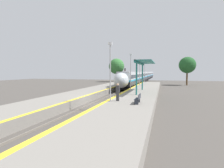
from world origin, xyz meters
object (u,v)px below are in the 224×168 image
Objects in this scene: train at (144,76)px; platform_bench at (138,98)px; lamppost_far at (140,70)px; lamppost_mid at (131,69)px; person_waiting at (118,92)px; railway_signal at (125,75)px; lamppost_farthest at (145,70)px; lamppost_near at (110,68)px.

platform_bench is (5.02, -54.16, -0.83)m from train.
lamppost_mid is at bearing -90.00° from lamppost_far.
platform_bench is at bearing -21.26° from person_waiting.
railway_signal is at bearing 100.55° from person_waiting.
lamppost_far is (-2.80, 22.98, 2.80)m from platform_bench.
lamppost_far is at bearing -90.00° from lamppost_farthest.
platform_bench is at bearing -83.04° from lamppost_far.
lamppost_mid reaches higher than person_waiting.
lamppost_far is 11.29m from lamppost_farthest.
platform_bench is 0.27× the size of lamppost_near.
person_waiting is at bearing 34.74° from lamppost_near.
train is 47.28× the size of person_waiting.
railway_signal is at bearing 99.14° from lamppost_near.
lamppost_near is at bearing -90.00° from lamppost_mid.
person_waiting is 0.37× the size of railway_signal.
train is 14.40× the size of lamppost_farthest.
lamppost_farthest is (2.22, -19.89, 1.97)m from train.
lamppost_mid is at bearing 93.38° from person_waiting.
lamppost_farthest is at bearing 94.68° from platform_bench.
lamppost_near is 11.29m from lamppost_mid.
railway_signal is (-7.42, 29.05, 1.51)m from platform_bench.
lamppost_farthest is at bearing 90.00° from lamppost_mid.
lamppost_farthest is (0.00, 11.29, 0.00)m from lamppost_far.
lamppost_near reaches higher than railway_signal.
platform_bench is 23.31m from lamppost_far.
lamppost_near is at bearing -90.00° from lamppost_farthest.
lamppost_near is (4.61, -28.66, 1.29)m from railway_signal.
railway_signal is at bearing 127.19° from lamppost_far.
train is 52.46× the size of platform_bench.
train is 20.11m from lamppost_farthest.
platform_bench is 3.98m from lamppost_near.
railway_signal is at bearing -95.44° from train.
lamppost_near is at bearing -145.26° from person_waiting.
lamppost_mid is 1.00× the size of lamppost_farthest.
lamppost_mid is 11.29m from lamppost_far.
lamppost_near and lamppost_far have the same top height.
platform_bench is at bearing -84.70° from train.
lamppost_farthest is (0.00, 22.58, 0.00)m from lamppost_mid.
lamppost_near is at bearing -90.00° from lamppost_far.
platform_bench is 34.49m from lamppost_farthest.
lamppost_near and lamppost_farthest have the same top height.
train is 14.40× the size of lamppost_near.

